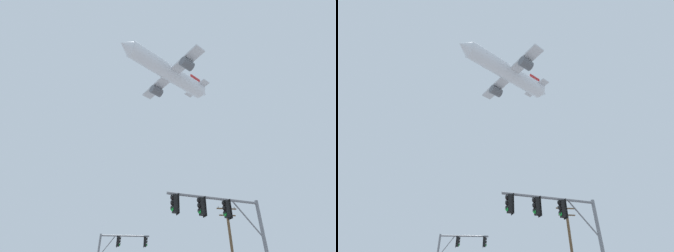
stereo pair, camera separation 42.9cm
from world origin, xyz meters
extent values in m
cylinder|color=slate|center=(3.03, 7.26, 5.63)|extent=(5.47, 1.20, 0.15)
cylinder|color=slate|center=(4.94, 7.63, 4.69)|extent=(1.71, 0.41, 1.92)
cube|color=black|center=(0.74, 6.82, 5.10)|extent=(0.32, 0.36, 0.90)
cylinder|color=black|center=(0.74, 6.82, 5.61)|extent=(0.05, 0.05, 0.12)
cube|color=black|center=(0.88, 6.84, 5.10)|extent=(0.11, 0.46, 1.04)
sphere|color=black|center=(0.60, 6.79, 5.37)|extent=(0.20, 0.20, 0.20)
cylinder|color=black|center=(0.54, 6.78, 5.43)|extent=(0.08, 0.21, 0.21)
sphere|color=black|center=(0.60, 6.79, 5.09)|extent=(0.20, 0.20, 0.20)
cylinder|color=black|center=(0.54, 6.78, 5.15)|extent=(0.08, 0.21, 0.21)
sphere|color=green|center=(0.60, 6.79, 4.81)|extent=(0.20, 0.20, 0.20)
cylinder|color=black|center=(0.54, 6.78, 4.87)|extent=(0.08, 0.21, 0.21)
cube|color=black|center=(2.24, 7.11, 5.10)|extent=(0.32, 0.36, 0.90)
cylinder|color=black|center=(2.24, 7.11, 5.61)|extent=(0.05, 0.05, 0.12)
cube|color=black|center=(2.38, 7.13, 5.10)|extent=(0.11, 0.46, 1.04)
sphere|color=black|center=(2.10, 7.08, 5.37)|extent=(0.20, 0.20, 0.20)
cylinder|color=black|center=(2.03, 7.07, 5.43)|extent=(0.08, 0.21, 0.21)
sphere|color=black|center=(2.10, 7.08, 5.09)|extent=(0.20, 0.20, 0.20)
cylinder|color=black|center=(2.03, 7.07, 5.15)|extent=(0.08, 0.21, 0.21)
sphere|color=green|center=(2.10, 7.08, 4.81)|extent=(0.20, 0.20, 0.20)
cylinder|color=black|center=(2.03, 7.07, 4.87)|extent=(0.08, 0.21, 0.21)
cube|color=black|center=(3.74, 7.40, 5.10)|extent=(0.32, 0.36, 0.90)
cylinder|color=black|center=(3.74, 7.40, 5.61)|extent=(0.05, 0.05, 0.12)
cube|color=black|center=(3.88, 7.43, 5.10)|extent=(0.11, 0.46, 1.04)
sphere|color=black|center=(3.60, 7.37, 5.37)|extent=(0.20, 0.20, 0.20)
cylinder|color=black|center=(3.53, 7.36, 5.43)|extent=(0.08, 0.21, 0.21)
sphere|color=black|center=(3.60, 7.37, 5.09)|extent=(0.20, 0.20, 0.20)
cylinder|color=black|center=(3.53, 7.36, 5.15)|extent=(0.08, 0.21, 0.21)
sphere|color=green|center=(3.60, 7.37, 4.81)|extent=(0.20, 0.20, 0.20)
cylinder|color=black|center=(3.53, 7.36, 4.87)|extent=(0.08, 0.21, 0.21)
cylinder|color=slate|center=(-2.03, 20.94, 5.95)|extent=(4.83, 0.38, 0.15)
cylinder|color=slate|center=(-3.72, 21.02, 4.96)|extent=(1.51, 0.15, 2.03)
cube|color=black|center=(0.00, 20.85, 5.43)|extent=(0.27, 0.33, 0.90)
cylinder|color=black|center=(0.00, 20.85, 5.94)|extent=(0.05, 0.05, 0.12)
cube|color=black|center=(-0.14, 20.85, 5.43)|extent=(0.05, 0.46, 1.04)
sphere|color=black|center=(0.14, 20.84, 5.70)|extent=(0.20, 0.20, 0.20)
cylinder|color=black|center=(0.21, 20.84, 5.76)|extent=(0.05, 0.21, 0.21)
sphere|color=black|center=(0.14, 20.84, 5.42)|extent=(0.20, 0.20, 0.20)
cylinder|color=black|center=(0.21, 20.84, 5.48)|extent=(0.05, 0.21, 0.21)
sphere|color=green|center=(0.14, 20.84, 5.14)|extent=(0.20, 0.20, 0.20)
cylinder|color=black|center=(0.21, 20.84, 5.20)|extent=(0.05, 0.21, 0.21)
cube|color=black|center=(-2.65, 20.97, 5.43)|extent=(0.27, 0.33, 0.90)
cylinder|color=black|center=(-2.65, 20.97, 5.94)|extent=(0.05, 0.05, 0.12)
cube|color=black|center=(-2.79, 20.98, 5.43)|extent=(0.05, 0.46, 1.04)
sphere|color=black|center=(-2.51, 20.97, 5.70)|extent=(0.20, 0.20, 0.20)
cylinder|color=black|center=(-2.44, 20.96, 5.76)|extent=(0.05, 0.21, 0.21)
sphere|color=black|center=(-2.51, 20.97, 5.42)|extent=(0.20, 0.20, 0.20)
cylinder|color=black|center=(-2.44, 20.96, 5.48)|extent=(0.05, 0.21, 0.21)
sphere|color=green|center=(-2.51, 20.97, 5.14)|extent=(0.20, 0.20, 0.20)
cylinder|color=black|center=(-2.44, 20.96, 5.20)|extent=(0.05, 0.21, 0.21)
cylinder|color=brown|center=(8.58, 19.86, 4.62)|extent=(0.28, 0.28, 9.24)
cube|color=brown|center=(8.58, 19.86, 8.74)|extent=(2.20, 0.12, 0.12)
cube|color=brown|center=(8.58, 19.86, 8.04)|extent=(1.80, 0.12, 0.12)
cylinder|color=gray|center=(7.68, 19.86, 8.86)|extent=(0.10, 0.10, 0.18)
cylinder|color=gray|center=(9.48, 19.86, 8.86)|extent=(0.10, 0.10, 0.18)
cylinder|color=white|center=(3.04, 25.26, 35.02)|extent=(15.71, 11.16, 2.95)
cone|color=white|center=(-4.83, 20.46, 35.02)|extent=(3.19, 3.45, 2.80)
cone|color=white|center=(10.84, 30.01, 35.02)|extent=(2.88, 3.10, 2.51)
cube|color=silver|center=(3.44, 25.50, 34.57)|extent=(9.89, 14.44, 0.33)
cylinder|color=#595B60|center=(5.72, 21.75, 33.69)|extent=(2.75, 2.57, 1.66)
cylinder|color=#595B60|center=(1.15, 29.24, 33.69)|extent=(2.75, 2.57, 1.66)
cube|color=#B21E1E|center=(9.18, 29.00, 36.68)|extent=(2.32, 1.53, 3.50)
cube|color=silver|center=(9.34, 29.09, 35.29)|extent=(4.30, 5.59, 0.18)
camera|label=1|loc=(-1.34, -5.52, 1.37)|focal=25.66mm
camera|label=2|loc=(-0.91, -5.57, 1.37)|focal=25.66mm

